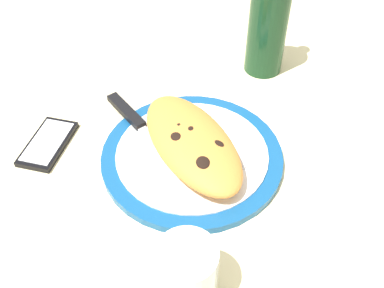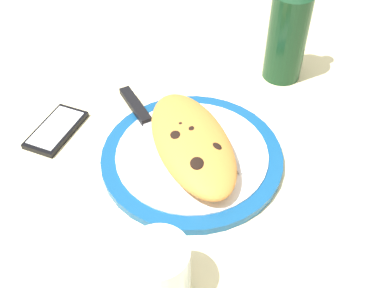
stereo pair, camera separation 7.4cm
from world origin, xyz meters
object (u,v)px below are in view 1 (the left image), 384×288
at_px(calzone, 193,141).
at_px(fork, 214,131).
at_px(plate, 192,156).
at_px(knife, 134,120).
at_px(water_glass, 187,276).
at_px(wine_bottle, 268,23).
at_px(smartphone, 48,143).

xyz_separation_m(calzone, fork, (0.03, -0.05, -0.02)).
bearing_deg(plate, knife, 37.66).
distance_m(plate, water_glass, 0.24).
relative_size(fork, knife, 0.72).
bearing_deg(wine_bottle, plate, 134.62).
distance_m(fork, knife, 0.14).
bearing_deg(knife, fork, -116.65).
xyz_separation_m(plate, wine_bottle, (0.21, -0.22, 0.10)).
distance_m(knife, water_glass, 0.33).
relative_size(water_glass, wine_bottle, 0.36).
height_order(water_glass, wine_bottle, wine_bottle).
distance_m(knife, smartphone, 0.16).
height_order(smartphone, wine_bottle, wine_bottle).
relative_size(knife, wine_bottle, 0.83).
bearing_deg(knife, wine_bottle, -69.33).
height_order(plate, calzone, calzone).
relative_size(knife, water_glass, 2.33).
height_order(calzone, water_glass, water_glass).
bearing_deg(knife, smartphone, 90.36).
height_order(knife, wine_bottle, wine_bottle).
relative_size(plate, calzone, 1.12).
bearing_deg(plate, water_glass, 162.54).
xyz_separation_m(calzone, smartphone, (0.10, 0.24, -0.04)).
bearing_deg(wine_bottle, water_glass, 146.96).
distance_m(calzone, fork, 0.06).
relative_size(smartphone, water_glass, 1.39).
xyz_separation_m(smartphone, wine_bottle, (0.11, -0.45, 0.10)).
bearing_deg(fork, plate, 126.26).
distance_m(smartphone, wine_bottle, 0.47).
height_order(plate, knife, knife).
relative_size(fork, water_glass, 1.67).
bearing_deg(water_glass, knife, 1.10).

